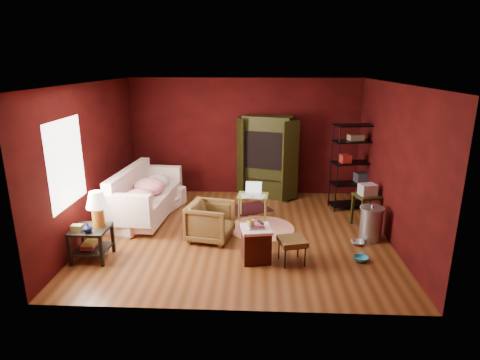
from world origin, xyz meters
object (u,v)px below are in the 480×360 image
(sofa, at_px, (144,199))
(wire_shelving, at_px, (354,163))
(hamper, at_px, (256,243))
(tv_armoire, at_px, (268,155))
(side_table, at_px, (94,219))
(laptop_desk, at_px, (253,197))
(armchair, at_px, (211,220))

(sofa, height_order, wire_shelving, wire_shelving)
(hamper, bearing_deg, tv_armoire, 85.94)
(sofa, height_order, tv_armoire, tv_armoire)
(side_table, bearing_deg, tv_armoire, 49.36)
(hamper, height_order, laptop_desk, laptop_desk)
(armchair, xyz_separation_m, tv_armoire, (1.08, 2.57, 0.63))
(armchair, bearing_deg, tv_armoire, -11.00)
(wire_shelving, bearing_deg, sofa, 178.05)
(side_table, distance_m, laptop_desk, 3.18)
(armchair, distance_m, laptop_desk, 1.30)
(side_table, height_order, hamper, side_table)
(sofa, xyz_separation_m, armchair, (1.52, -1.02, -0.03))
(sofa, bearing_deg, laptop_desk, -69.97)
(sofa, xyz_separation_m, hamper, (2.36, -1.79, -0.11))
(wire_shelving, bearing_deg, side_table, -163.25)
(hamper, xyz_separation_m, laptop_desk, (-0.08, 1.82, 0.17))
(side_table, distance_m, wire_shelving, 5.43)
(sofa, xyz_separation_m, wire_shelving, (4.46, 0.78, 0.62))
(wire_shelving, bearing_deg, hamper, -141.18)
(sofa, bearing_deg, hamper, -108.03)
(armchair, xyz_separation_m, wire_shelving, (2.94, 1.80, 0.65))
(side_table, bearing_deg, wire_shelving, 28.66)
(hamper, distance_m, wire_shelving, 3.40)
(wire_shelving, bearing_deg, tv_armoire, 145.69)
(side_table, relative_size, tv_armoire, 0.59)
(tv_armoire, bearing_deg, laptop_desk, -83.97)
(sofa, distance_m, wire_shelving, 4.57)
(laptop_desk, relative_size, wire_shelving, 0.41)
(hamper, relative_size, wire_shelving, 0.35)
(sofa, xyz_separation_m, side_table, (-0.30, -1.82, 0.27))
(armchair, relative_size, laptop_desk, 1.02)
(sofa, height_order, armchair, sofa)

